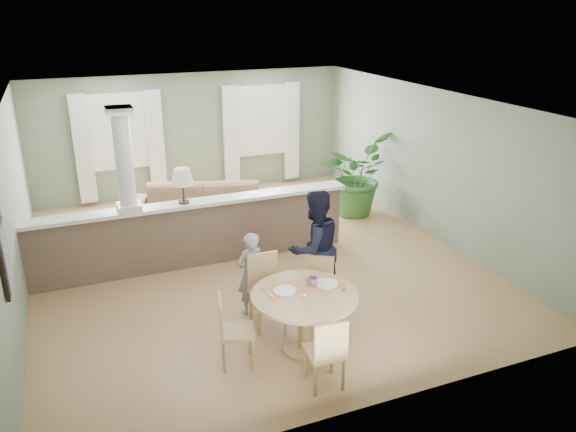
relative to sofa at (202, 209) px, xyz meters
name	(u,v)px	position (x,y,z in m)	size (l,w,h in m)	color
ground	(252,260)	(0.42, -1.66, -0.42)	(8.00, 8.00, 0.00)	tan
room_shell	(236,148)	(0.39, -1.04, 1.40)	(7.02, 8.02, 2.71)	gray
pony_wall	(189,226)	(-0.57, -1.46, 0.29)	(5.32, 0.38, 2.70)	brown
sofa	(202,209)	(0.00, 0.00, 0.00)	(2.85, 1.11, 0.83)	#7E6045
houseplant	(354,174)	(3.12, -0.26, 0.41)	(1.49, 1.29, 1.65)	#316628
dining_table	(305,305)	(0.19, -4.41, 0.22)	(1.32, 1.32, 0.90)	tan
chair_far_boy	(266,287)	(-0.04, -3.63, 0.13)	(0.46, 0.46, 0.99)	tan
chair_far_man	(319,285)	(0.71, -3.72, 0.06)	(0.54, 0.54, 0.86)	tan
chair_near	(327,351)	(0.11, -5.21, 0.08)	(0.44, 0.44, 0.91)	tan
chair_side	(231,328)	(-0.74, -4.35, 0.08)	(0.49, 0.49, 0.91)	tan
child_person	(251,273)	(-0.13, -3.28, 0.19)	(0.44, 0.29, 1.21)	gray
man_person	(315,248)	(0.80, -3.36, 0.44)	(0.83, 0.65, 1.71)	black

